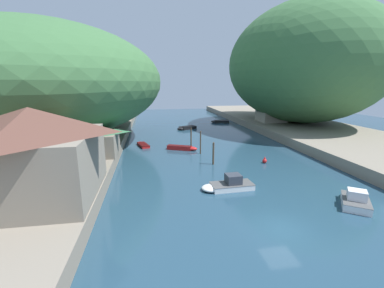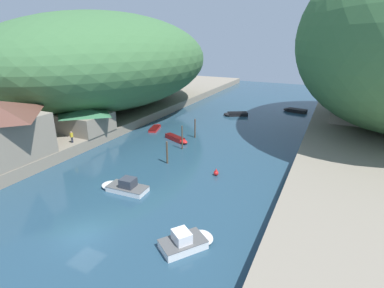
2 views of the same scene
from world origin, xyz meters
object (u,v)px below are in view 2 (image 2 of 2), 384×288
at_px(right_bank_cottage, 349,111).
at_px(boat_near_quay, 124,187).
at_px(boathouse_shed, 84,118).
at_px(boat_red_skiff, 177,139).
at_px(person_by_boathouse, 72,136).
at_px(boat_white_cruiser, 156,128).
at_px(channel_buoy_near, 216,173).
at_px(boat_yellow_tender, 294,110).
at_px(boat_cabin_cruiser, 235,114).
at_px(person_on_quay, 15,159).
at_px(boat_mid_channel, 188,241).

distance_m(right_bank_cottage, boat_near_quay, 41.79).
xyz_separation_m(boathouse_shed, boat_red_skiff, (13.43, 6.03, -3.30)).
xyz_separation_m(boat_red_skiff, person_by_boathouse, (-11.03, -11.07, 2.21)).
distance_m(right_bank_cottage, boat_white_cruiser, 34.50).
xyz_separation_m(channel_buoy_near, person_by_boathouse, (-21.25, -2.02, 2.18)).
height_order(boat_yellow_tender, channel_buoy_near, channel_buoy_near).
height_order(right_bank_cottage, channel_buoy_near, right_bank_cottage).
relative_size(right_bank_cottage, boat_yellow_tender, 1.21).
bearing_deg(boat_cabin_cruiser, person_on_quay, 129.40).
distance_m(boathouse_shed, boat_yellow_tender, 44.29).
height_order(boat_near_quay, channel_buoy_near, boat_near_quay).
distance_m(boat_yellow_tender, channel_buoy_near, 37.76).
height_order(boat_cabin_cruiser, boat_white_cruiser, boat_cabin_cruiser).
height_order(boathouse_shed, boat_cabin_cruiser, boathouse_shed).
bearing_deg(boat_red_skiff, person_on_quay, -2.92).
height_order(boat_mid_channel, boat_near_quay, boat_mid_channel).
distance_m(boathouse_shed, boat_red_skiff, 15.09).
distance_m(right_bank_cottage, channel_buoy_near, 31.16).
bearing_deg(boat_mid_channel, channel_buoy_near, 137.82).
distance_m(boat_mid_channel, person_by_boathouse, 26.48).
distance_m(right_bank_cottage, boat_mid_channel, 42.34).
bearing_deg(person_on_quay, boat_yellow_tender, -34.59).
relative_size(boat_red_skiff, channel_buoy_near, 5.49).
bearing_deg(right_bank_cottage, channel_buoy_near, -117.36).
bearing_deg(boat_white_cruiser, boat_yellow_tender, 32.59).
height_order(channel_buoy_near, person_on_quay, person_on_quay).
bearing_deg(boat_red_skiff, boat_yellow_tender, 178.75).
height_order(boat_white_cruiser, boat_mid_channel, boat_mid_channel).
height_order(boat_white_cruiser, person_on_quay, person_on_quay).
distance_m(boathouse_shed, person_by_boathouse, 5.69).
distance_m(boat_red_skiff, boat_mid_channel, 25.64).
distance_m(boat_mid_channel, person_on_quay, 23.72).
height_order(boat_white_cruiser, channel_buoy_near, channel_buoy_near).
distance_m(boathouse_shed, boat_cabin_cruiser, 30.71).
xyz_separation_m(boathouse_shed, person_by_boathouse, (2.40, -5.04, -1.09)).
height_order(boat_cabin_cruiser, boat_mid_channel, boat_mid_channel).
xyz_separation_m(boat_red_skiff, boat_white_cruiser, (-6.74, 4.16, -0.12)).
distance_m(right_bank_cottage, person_on_quay, 52.05).
xyz_separation_m(boat_yellow_tender, person_by_boathouse, (-25.12, -39.59, 2.20)).
bearing_deg(boathouse_shed, person_on_quay, -78.50).
bearing_deg(boat_cabin_cruiser, boat_mid_channel, 161.79).
bearing_deg(boat_yellow_tender, channel_buoy_near, -175.82).
relative_size(right_bank_cottage, channel_buoy_near, 6.93).
xyz_separation_m(boat_yellow_tender, boat_mid_channel, (-1.16, -50.66, 0.14)).
distance_m(channel_buoy_near, person_on_quay, 23.61).
relative_size(boat_near_quay, person_on_quay, 3.29).
xyz_separation_m(right_bank_cottage, channel_buoy_near, (-14.25, -27.54, -3.13)).
bearing_deg(boat_red_skiff, boat_near_quay, 33.32).
height_order(boat_red_skiff, boat_yellow_tender, boat_yellow_tender).
relative_size(boat_cabin_cruiser, boat_yellow_tender, 1.00).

